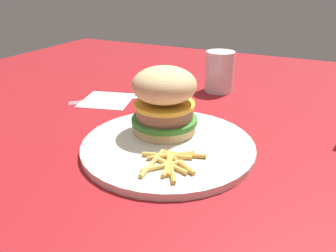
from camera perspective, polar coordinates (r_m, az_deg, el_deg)
ground_plane at (r=0.55m, az=-1.28°, el=-4.09°), size 1.60×1.60×0.00m
plate at (r=0.55m, az=0.00°, el=-3.39°), size 0.29×0.29×0.01m
sandwich at (r=0.57m, az=-0.63°, el=4.55°), size 0.12×0.12×0.12m
fries_pile at (r=0.49m, az=0.24°, el=-6.15°), size 0.10×0.09×0.01m
napkin at (r=0.78m, az=-10.50°, el=4.45°), size 0.14×0.14×0.00m
fork at (r=0.78m, az=-10.63°, el=4.61°), size 0.12×0.14×0.00m
drink_glass at (r=0.83m, az=8.85°, el=8.92°), size 0.07×0.07×0.10m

